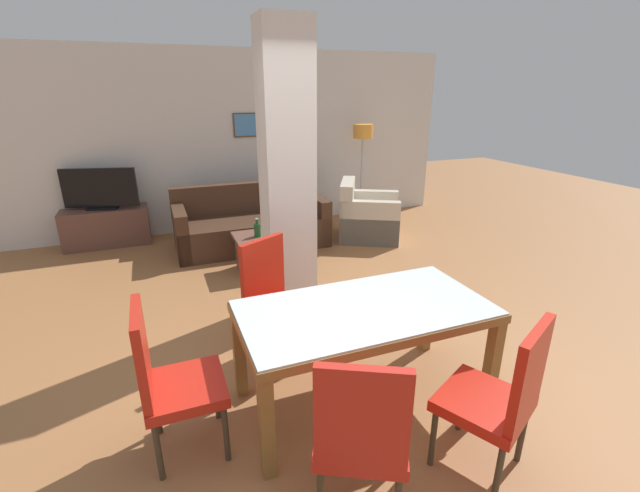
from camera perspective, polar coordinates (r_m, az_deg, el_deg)
ground_plane at (r=3.33m, az=5.54°, el=-19.57°), size 18.00×18.00×0.00m
back_wall at (r=6.95m, az=-11.59°, el=13.45°), size 7.20×0.09×2.70m
divider_pillar at (r=4.01m, az=-4.40°, el=9.03°), size 0.45×0.36×2.70m
dining_table at (r=2.98m, az=5.93°, el=-10.68°), size 1.69×0.87×0.75m
dining_chair_near_right at (r=2.68m, az=22.94°, el=-17.77°), size 0.62×0.62×1.01m
dining_chair_near_left at (r=2.30m, az=5.49°, el=-23.43°), size 0.62×0.62×1.01m
dining_chair_far_left at (r=3.51m, az=-6.15°, el=-6.65°), size 0.62×0.62×1.01m
dining_chair_head_left at (r=2.76m, az=-19.51°, el=-16.13°), size 0.46×0.46×1.01m
sofa at (r=6.18m, az=-9.17°, el=2.69°), size 2.09×0.92×0.85m
armchair at (r=6.45m, az=6.21°, el=3.65°), size 1.13×1.12×0.86m
coffee_table at (r=5.31m, az=-7.96°, el=-0.85°), size 0.61×0.55×0.45m
bottle at (r=5.18m, az=-8.35°, el=2.18°), size 0.08×0.08×0.23m
tv_stand at (r=6.81m, az=-26.56°, el=2.26°), size 1.14×0.40×0.54m
tv_screen at (r=6.69m, az=-27.29°, el=6.72°), size 0.97×0.29×0.57m
floor_lamp at (r=7.18m, az=5.72°, el=13.83°), size 0.32×0.32×1.59m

